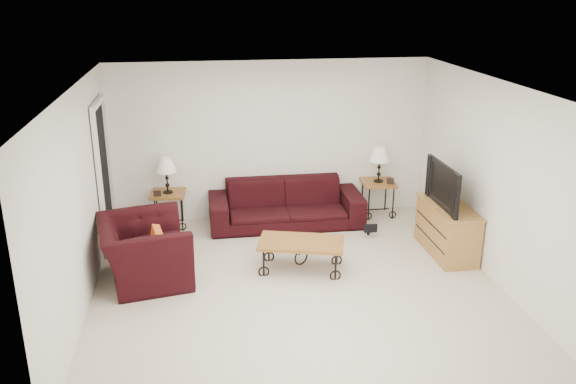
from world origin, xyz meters
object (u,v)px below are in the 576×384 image
object	(u,v)px
television	(450,185)
backpack	(369,224)
sofa	(286,204)
side_table_right	(377,198)
coffee_table	(301,255)
tv_stand	(447,230)
lamp_left	(167,175)
lamp_right	(379,164)
armchair	(144,251)
side_table_left	(169,210)

from	to	relation	value
television	backpack	bearing A→B (deg)	-131.08
sofa	side_table_right	world-z (taller)	sofa
side_table_right	coffee_table	distance (m)	2.38
tv_stand	backpack	bearing A→B (deg)	139.56
lamp_left	side_table_right	bearing A→B (deg)	0.00
sofa	lamp_left	size ratio (longest dim) A/B	4.22
sofa	side_table_right	xyz separation A→B (m)	(1.54, 0.18, -0.06)
lamp_right	coffee_table	bearing A→B (deg)	-131.32
armchair	lamp_right	bearing A→B (deg)	-74.52
lamp_left	backpack	size ratio (longest dim) A/B	1.49
side_table_right	backpack	world-z (taller)	side_table_right
side_table_left	coffee_table	size ratio (longest dim) A/B	0.51
lamp_right	sofa	bearing A→B (deg)	-173.32
side_table_left	side_table_right	distance (m)	3.34
armchair	tv_stand	size ratio (longest dim) A/B	1.04
armchair	tv_stand	world-z (taller)	armchair
lamp_left	sofa	bearing A→B (deg)	-5.71
sofa	armchair	distance (m)	2.57
television	backpack	world-z (taller)	television
coffee_table	tv_stand	size ratio (longest dim) A/B	0.94
sofa	tv_stand	world-z (taller)	tv_stand
lamp_left	lamp_right	size ratio (longest dim) A/B	0.97
sofa	television	world-z (taller)	television
coffee_table	tv_stand	xyz separation A→B (m)	(2.10, 0.22, 0.14)
television	armchair	bearing A→B (deg)	-87.48
sofa	television	size ratio (longest dim) A/B	2.26
lamp_left	coffee_table	size ratio (longest dim) A/B	0.51
side_table_right	tv_stand	xyz separation A→B (m)	(0.53, -1.57, 0.06)
lamp_left	tv_stand	distance (m)	4.20
backpack	coffee_table	bearing A→B (deg)	-141.25
lamp_right	coffee_table	distance (m)	2.47
side_table_left	backpack	world-z (taller)	side_table_left
lamp_left	backpack	bearing A→B (deg)	-15.11
tv_stand	side_table_right	bearing A→B (deg)	108.66
armchair	tv_stand	distance (m)	4.11
lamp_left	armchair	world-z (taller)	lamp_left
tv_stand	sofa	bearing A→B (deg)	146.14
side_table_left	coffee_table	bearing A→B (deg)	-45.35
lamp_left	tv_stand	world-z (taller)	lamp_left
sofa	lamp_left	distance (m)	1.88
television	side_table_right	bearing A→B (deg)	-162.00
lamp_left	side_table_left	bearing A→B (deg)	0.00
lamp_right	lamp_left	bearing A→B (deg)	180.00
side_table_left	tv_stand	bearing A→B (deg)	-22.05
armchair	television	size ratio (longest dim) A/B	1.16
lamp_right	armchair	distance (m)	4.01
side_table_right	television	bearing A→B (deg)	-72.00
backpack	side_table_left	bearing A→B (deg)	164.30
side_table_right	tv_stand	world-z (taller)	tv_stand
television	coffee_table	bearing A→B (deg)	-83.93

